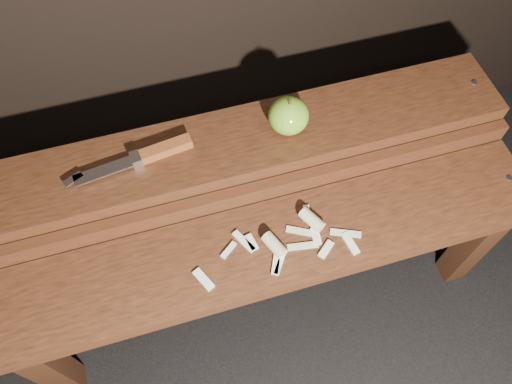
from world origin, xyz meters
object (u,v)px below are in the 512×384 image
object	(u,v)px
bench_front_tier	(272,260)
knife	(150,154)
bench_rear_tier	(243,162)
apple	(289,116)

from	to	relation	value
bench_front_tier	knife	world-z (taller)	knife
bench_rear_tier	apple	size ratio (longest dim) A/B	13.23
bench_rear_tier	apple	distance (m)	0.16
bench_front_tier	apple	size ratio (longest dim) A/B	13.23
bench_rear_tier	knife	world-z (taller)	knife
knife	apple	bearing A→B (deg)	-1.08
bench_front_tier	bench_rear_tier	world-z (taller)	bench_rear_tier
apple	knife	size ratio (longest dim) A/B	0.33
bench_rear_tier	bench_front_tier	bearing A→B (deg)	-90.00
bench_front_tier	knife	xyz separation A→B (m)	(-0.20, 0.24, 0.16)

